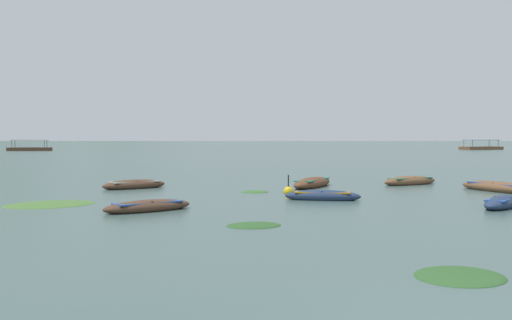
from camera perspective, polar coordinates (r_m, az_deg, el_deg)
name	(u,v)px	position (r m, az deg, el deg)	size (l,w,h in m)	color
ground_plane	(253,141)	(1506.70, -0.31, 1.97)	(6000.00, 6000.00, 0.00)	#425B56
mountain_2	(107,110)	(1933.63, -14.75, 4.91)	(674.54, 674.54, 201.61)	#56665B
rowboat_0	(148,206)	(19.67, -10.80, -4.61)	(3.18, 2.78, 0.47)	#4C3323
rowboat_1	(410,181)	(31.69, 15.23, -2.06)	(3.70, 2.83, 0.58)	brown
rowboat_2	(322,196)	(22.93, 6.69, -3.61)	(3.15, 1.41, 0.51)	navy
rowboat_3	(134,185)	(28.83, -12.13, -2.46)	(3.34, 2.96, 0.55)	#4C3323
rowboat_4	(499,187)	(28.88, 23.19, -2.55)	(2.75, 4.69, 0.58)	brown
rowboat_6	(312,183)	(29.26, 5.69, -2.32)	(2.96, 4.48, 0.61)	brown
rowboat_7	(503,203)	(22.23, 23.56, -3.95)	(2.75, 3.12, 0.51)	navy
ferry_0	(30,149)	(132.11, -21.79, 1.06)	(9.12, 3.57, 2.54)	#4C3323
ferry_2	(481,148)	(147.67, 21.66, 1.15)	(11.02, 7.32, 2.54)	brown
mooring_buoy	(288,191)	(25.51, 3.27, -3.16)	(0.46, 0.46, 0.98)	yellow
weed_patch_0	(50,205)	(22.55, -20.01, -4.23)	(3.30, 2.72, 0.14)	#477033
weed_patch_1	(255,192)	(26.17, -0.09, -3.25)	(1.25, 1.26, 0.14)	#38662D
weed_patch_2	(254,226)	(16.05, -0.23, -6.61)	(1.58, 1.27, 0.14)	#2D5628
weed_patch_3	(460,277)	(10.84, 19.78, -10.96)	(1.53, 1.69, 0.14)	#2D5628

